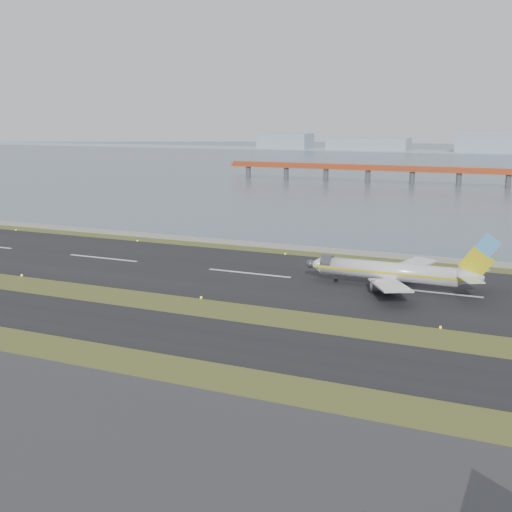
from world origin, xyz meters
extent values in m
plane|color=#2F4017|center=(0.00, 0.00, 0.00)|extent=(1000.00, 1000.00, 0.00)
cube|color=black|center=(0.00, -12.00, 0.05)|extent=(1000.00, 18.00, 0.10)
cube|color=black|center=(0.00, 30.00, 0.05)|extent=(1000.00, 45.00, 0.10)
cube|color=#969691|center=(0.00, 60.00, 0.50)|extent=(1000.00, 2.50, 1.00)
cube|color=#4A5C6A|center=(0.00, 460.00, 0.00)|extent=(1400.00, 800.00, 1.30)
cube|color=#AA411D|center=(20.00, 250.00, 7.50)|extent=(260.00, 5.00, 1.60)
cube|color=#AA411D|center=(20.00, 250.00, 9.00)|extent=(260.00, 0.40, 1.40)
cylinder|color=#4C4C51|center=(-76.00, 250.00, 3.00)|extent=(2.80, 2.80, 7.00)
cylinder|color=#4C4C51|center=(20.00, 250.00, 3.00)|extent=(2.80, 2.80, 7.00)
cube|color=#9BABB7|center=(0.00, 620.00, 0.00)|extent=(1400.00, 80.00, 1.00)
cube|color=#9BABB7|center=(-220.00, 620.00, 9.00)|extent=(60.00, 35.00, 18.00)
cube|color=#9BABB7|center=(-120.00, 620.00, 7.00)|extent=(90.00, 35.00, 14.00)
cube|color=#9BABB7|center=(10.00, 620.00, 11.00)|extent=(70.00, 35.00, 22.00)
cylinder|color=silver|center=(31.15, 30.33, 3.50)|extent=(28.00, 3.80, 3.80)
cone|color=silver|center=(15.55, 30.33, 3.50)|extent=(3.20, 3.80, 3.80)
cone|color=silver|center=(47.35, 30.33, 3.80)|extent=(5.00, 3.80, 3.80)
cube|color=yellow|center=(31.15, 28.41, 3.50)|extent=(31.00, 0.06, 0.45)
cube|color=yellow|center=(31.15, 32.25, 3.50)|extent=(31.00, 0.06, 0.45)
cube|color=silver|center=(33.35, 21.83, 2.80)|extent=(11.31, 15.89, 1.66)
cube|color=silver|center=(33.35, 38.83, 2.80)|extent=(11.31, 15.89, 1.66)
cylinder|color=#3F3E44|center=(31.65, 24.33, 1.60)|extent=(4.20, 2.10, 2.10)
cylinder|color=#3F3E44|center=(31.65, 36.33, 1.60)|extent=(4.20, 2.10, 2.10)
cube|color=yellow|center=(48.15, 30.33, 6.70)|extent=(6.80, 0.35, 6.85)
cube|color=#51AAE7|center=(50.05, 30.33, 10.40)|extent=(4.85, 0.37, 4.90)
cube|color=silver|center=(47.65, 26.53, 4.30)|extent=(5.64, 6.80, 0.22)
cube|color=silver|center=(47.65, 34.13, 4.30)|extent=(5.64, 6.80, 0.22)
cylinder|color=black|center=(20.15, 30.33, 0.45)|extent=(0.80, 0.28, 0.80)
cylinder|color=black|center=(32.65, 27.53, 0.55)|extent=(1.00, 0.38, 1.00)
cylinder|color=black|center=(32.65, 33.13, 0.55)|extent=(1.00, 0.38, 1.00)
camera|label=1|loc=(57.79, -97.52, 33.95)|focal=45.00mm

